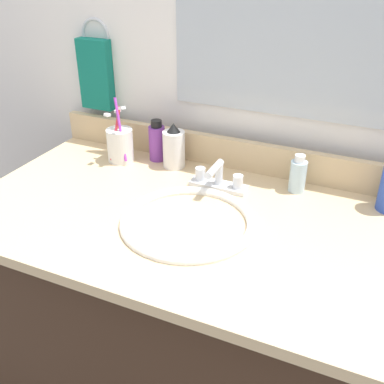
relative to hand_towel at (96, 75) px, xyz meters
The scene contains 13 objects.
vanity_cabinet 0.84m from the hand_towel, 34.11° to the right, with size 1.12×0.58×0.73m, color #382316.
countertop 0.63m from the hand_towel, 34.11° to the right, with size 1.16×0.63×0.03m, color #D1B284.
backsplash 0.51m from the hand_towel, ahead, with size 1.16×0.02×0.09m, color #D1B284.
back_wall 0.58m from the hand_towel, ahead, with size 2.26×0.04×1.30m, color white.
mirror_panel 0.63m from the hand_towel, ahead, with size 0.60×0.01×0.56m, color #B2BCC6.
towel_ring 0.12m from the hand_towel, 90.00° to the left, with size 0.10×0.10×0.01m, color silver.
hand_towel is the anchor object (origin of this frame).
sink_basin 0.65m from the hand_towel, 36.29° to the right, with size 0.33×0.33×0.11m.
faucet 0.55m from the hand_towel, 18.52° to the right, with size 0.16×0.10×0.08m.
bottle_gel_clear 0.71m from the hand_towel, ahead, with size 0.04×0.04×0.11m.
bottle_lotion_white 0.36m from the hand_towel, 15.55° to the right, with size 0.07×0.07×0.14m.
bottle_cream_purple 0.30m from the hand_towel, 14.84° to the right, with size 0.05×0.05×0.13m.
cup_white_ceramic 0.25m from the hand_towel, 38.45° to the right, with size 0.08×0.08×0.20m.
Camera 1 is at (0.40, -0.88, 1.36)m, focal length 43.13 mm.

